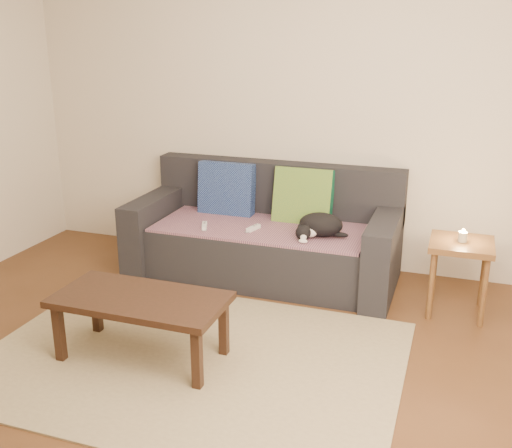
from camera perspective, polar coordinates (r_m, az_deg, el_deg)
name	(u,v)px	position (r m, az deg, el deg)	size (l,w,h in m)	color
ground	(181,372)	(3.64, -7.20, -13.78)	(4.50, 4.50, 0.00)	brown
back_wall	(282,108)	(5.00, 2.53, 10.97)	(4.50, 0.04, 2.60)	beige
sofa	(265,238)	(4.83, 0.90, -1.38)	(2.10, 0.94, 0.87)	#232328
throw_blanket	(262,228)	(4.70, 0.55, -0.34)	(1.66, 0.74, 0.02)	#48294D
cushion_navy	(227,191)	(5.01, -2.82, 3.19)	(0.47, 0.12, 0.47)	#111C4C
cushion_green	(303,198)	(4.81, 4.51, 2.52)	(0.47, 0.12, 0.47)	#0D5739
cat	(319,225)	(4.48, 6.06, -0.13)	(0.42, 0.40, 0.17)	black
wii_remote_a	(204,226)	(4.68, -4.93, -0.18)	(0.15, 0.04, 0.03)	white
wii_remote_b	(253,228)	(4.61, -0.25, -0.39)	(0.15, 0.04, 0.03)	white
side_table	(461,254)	(4.36, 18.91, -2.75)	(0.42, 0.42, 0.53)	brown
candle	(463,236)	(4.32, 19.08, -1.13)	(0.06, 0.06, 0.09)	beige
rug	(191,358)	(3.75, -6.17, -12.59)	(2.50, 1.80, 0.01)	tan
coffee_table	(141,304)	(3.64, -10.94, -7.53)	(1.02, 0.51, 0.41)	#311A13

